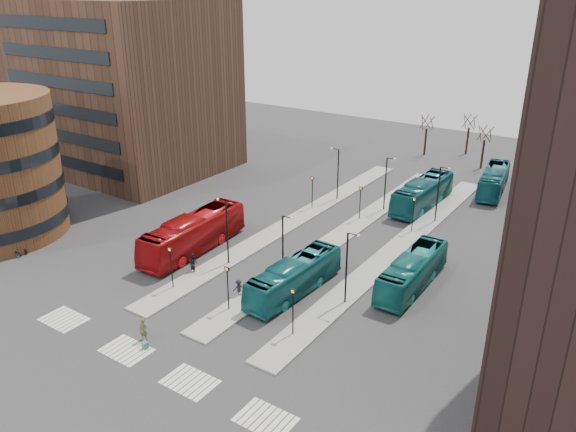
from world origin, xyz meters
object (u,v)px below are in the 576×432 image
Objects in this scene: teal_bus_b at (423,193)px; bicycle_far at (13,253)px; commuter_a at (193,263)px; teal_bus_c at (412,271)px; teal_bus_d at (494,180)px; teal_bus_a at (294,277)px; commuter_b at (279,279)px; red_bus at (193,233)px; traveller at (143,330)px; suitcase at (145,345)px; commuter_c at (239,288)px; bicycle_mid at (20,250)px.

teal_bus_b reaches higher than bicycle_far.
teal_bus_c is at bearing -145.68° from commuter_a.
teal_bus_c is at bearing -96.18° from teal_bus_d.
teal_bus_a is 34.53m from teal_bus_d.
teal_bus_d is 35.01m from commuter_b.
red_bus reaches higher than teal_bus_b.
bicycle_far is (-20.13, 2.40, -0.45)m from traveller.
suitcase is at bearing -123.29° from teal_bus_c.
bicycle_far is at bearing -156.71° from teal_bus_a.
commuter_c is 0.89× the size of bicycle_far.
teal_bus_b is at bearing -103.96° from commuter_a.
commuter_b is at bearing 88.94° from suitcase.
red_bus reaches higher than suitcase.
teal_bus_d reaches higher than commuter_a.
teal_bus_c is at bearing 69.97° from suitcase.
teal_bus_b is 1.08× the size of teal_bus_d.
commuter_b is 25.33m from bicycle_mid.
teal_bus_c is at bearing 42.94° from teal_bus_a.
teal_bus_b is (5.76, 36.66, 1.38)m from suitcase.
teal_bus_b reaches higher than commuter_a.
traveller is 10.49m from commuter_a.
teal_bus_a is 0.89× the size of teal_bus_b.
bicycle_mid is (-20.13, 3.12, -0.44)m from traveller.
teal_bus_b reaches higher than traveller.
traveller is 1.07× the size of bicycle_far.
teal_bus_b is at bearing -127.38° from teal_bus_d.
red_bus is at bearing -166.37° from teal_bus_c.
commuter_c reaches higher than bicycle_far.
teal_bus_c is at bearing 44.58° from traveller.
teal_bus_c reaches higher than traveller.
red_bus is at bearing 177.23° from teal_bus_a.
commuter_a is 1.22× the size of commuter_c.
red_bus is 16.32m from bicycle_mid.
red_bus is 12.39m from teal_bus_a.
commuter_c is at bearing -135.54° from teal_bus_a.
teal_bus_c is 5.73× the size of commuter_b.
teal_bus_c is 36.42m from bicycle_far.
suitcase is 12.49m from commuter_b.
bicycle_mid is at bearing -127.18° from teal_bus_b.
red_bus is (-7.95, 13.59, 1.50)m from suitcase.
traveller is at bearing 121.68° from commuter_a.
traveller is at bearing -114.40° from bicycle_far.
commuter_b is (3.79, 11.45, 0.03)m from traveller.
bicycle_mid is (-25.30, -8.50, -1.02)m from teal_bus_a.
teal_bus_b is at bearing 93.84° from suitcase.
suitcase is at bearing 175.39° from commuter_b.
commuter_a is 1.22× the size of bicycle_mid.
teal_bus_d is at bearing -54.23° from bicycle_far.
teal_bus_d is at bearing -105.95° from commuter_a.
teal_bus_d is 53.13m from bicycle_mid.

